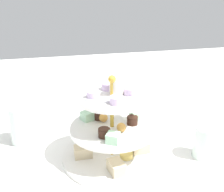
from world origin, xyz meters
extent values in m
plane|color=white|center=(0.00, 0.00, 0.00)|extent=(2.40, 2.40, 0.00)
cylinder|color=white|center=(0.00, 0.00, 0.01)|extent=(0.28, 0.28, 0.01)
cylinder|color=white|center=(0.00, 0.00, 0.09)|extent=(0.23, 0.23, 0.01)
cylinder|color=white|center=(0.00, 0.00, 0.18)|extent=(0.18, 0.18, 0.01)
cylinder|color=gold|center=(0.00, 0.00, 0.12)|extent=(0.01, 0.01, 0.23)
sphere|color=gold|center=(0.00, 0.00, 0.23)|extent=(0.02, 0.02, 0.02)
cube|color=beige|center=(-0.08, 0.01, 0.03)|extent=(0.05, 0.03, 0.03)
cube|color=beige|center=(-0.01, -0.08, 0.03)|extent=(0.04, 0.05, 0.03)
cube|color=beige|center=(0.08, -0.01, 0.03)|extent=(0.05, 0.04, 0.03)
cube|color=beige|center=(0.01, 0.08, 0.03)|extent=(0.03, 0.05, 0.03)
cylinder|color=#E5C660|center=(0.03, -0.02, 0.02)|extent=(0.04, 0.04, 0.01)
cylinder|color=#381E14|center=(-0.03, 0.05, 0.11)|extent=(0.03, 0.03, 0.02)
cylinder|color=#381E14|center=(-0.03, -0.05, 0.11)|extent=(0.03, 0.03, 0.02)
cylinder|color=#381E14|center=(0.06, 0.00, 0.11)|extent=(0.03, 0.03, 0.02)
cube|color=#B2E5BC|center=(0.08, 0.02, 0.11)|extent=(0.04, 0.04, 0.02)
cube|color=#B2E5BC|center=(-0.06, 0.05, 0.11)|extent=(0.04, 0.04, 0.02)
cube|color=#B2E5BC|center=(-0.02, -0.08, 0.11)|extent=(0.04, 0.04, 0.02)
sphere|color=gold|center=(-0.02, 0.03, 0.11)|extent=(0.02, 0.02, 0.02)
sphere|color=gold|center=(0.02, -0.03, 0.11)|extent=(0.02, 0.02, 0.02)
cylinder|color=silver|center=(0.00, 0.05, 0.19)|extent=(0.03, 0.03, 0.02)
cylinder|color=silver|center=(-0.05, 0.00, 0.19)|extent=(0.03, 0.03, 0.02)
cylinder|color=silver|center=(0.00, -0.05, 0.19)|extent=(0.03, 0.03, 0.02)
cylinder|color=silver|center=(0.05, 0.00, 0.19)|extent=(0.03, 0.03, 0.02)
cylinder|color=white|center=(0.01, 0.01, 0.20)|extent=(0.04, 0.04, 0.04)
cube|color=silver|center=(-0.04, -0.03, 0.19)|extent=(0.09, 0.05, 0.00)
cube|color=silver|center=(0.04, -0.03, 0.19)|extent=(0.09, 0.04, 0.00)
cylinder|color=silver|center=(-0.25, 0.14, 0.06)|extent=(0.07, 0.07, 0.12)
cube|color=silver|center=(0.11, 0.31, 0.00)|extent=(0.17, 0.06, 0.00)
cylinder|color=silver|center=(0.25, -0.05, 0.05)|extent=(0.06, 0.06, 0.09)
camera|label=1|loc=(-0.14, -0.61, 0.45)|focal=42.96mm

